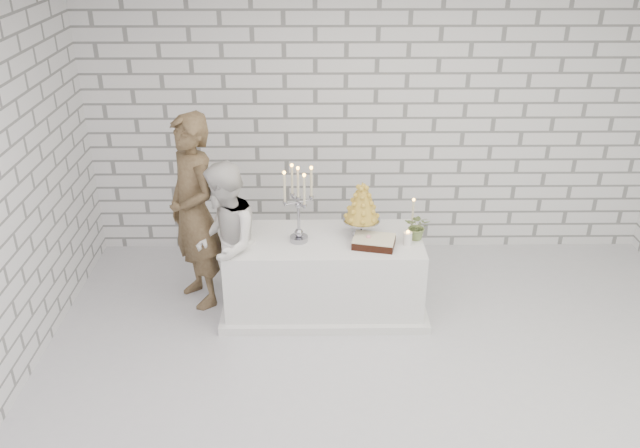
# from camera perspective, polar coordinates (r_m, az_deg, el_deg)

# --- Properties ---
(ground) EXTENTS (6.00, 5.00, 0.01)m
(ground) POSITION_cam_1_polar(r_m,az_deg,el_deg) (5.45, 6.49, -14.39)
(ground) COLOR silver
(ground) RESTS_ON ground
(ceiling) EXTENTS (6.00, 5.00, 0.01)m
(ceiling) POSITION_cam_1_polar(r_m,az_deg,el_deg) (4.17, 8.68, 18.61)
(ceiling) COLOR white
(ceiling) RESTS_ON ground
(wall_back) EXTENTS (6.00, 0.01, 3.00)m
(wall_back) POSITION_cam_1_polar(r_m,az_deg,el_deg) (6.93, 4.79, 9.15)
(wall_back) COLOR white
(wall_back) RESTS_ON ground
(cake_table) EXTENTS (1.80, 0.80, 0.75)m
(cake_table) POSITION_cam_1_polar(r_m,az_deg,el_deg) (6.20, 0.35, -4.35)
(cake_table) COLOR white
(cake_table) RESTS_ON ground
(groom) EXTENTS (0.77, 0.82, 1.88)m
(groom) POSITION_cam_1_polar(r_m,az_deg,el_deg) (6.19, -10.87, 1.02)
(groom) COLOR #4D3A24
(groom) RESTS_ON ground
(bride) EXTENTS (0.61, 0.77, 1.52)m
(bride) POSITION_cam_1_polar(r_m,az_deg,el_deg) (5.96, -8.18, -1.72)
(bride) COLOR white
(bride) RESTS_ON ground
(candelabra) EXTENTS (0.37, 0.37, 0.72)m
(candelabra) POSITION_cam_1_polar(r_m,az_deg,el_deg) (5.82, -1.89, 1.69)
(candelabra) COLOR #94939D
(candelabra) RESTS_ON cake_table
(croquembouche) EXTENTS (0.35, 0.35, 0.54)m
(croquembouche) POSITION_cam_1_polar(r_m,az_deg,el_deg) (5.97, 3.65, 1.30)
(croquembouche) COLOR #AD882A
(croquembouche) RESTS_ON cake_table
(chocolate_cake) EXTENTS (0.41, 0.34, 0.08)m
(chocolate_cake) POSITION_cam_1_polar(r_m,az_deg,el_deg) (5.90, 4.69, -1.54)
(chocolate_cake) COLOR black
(chocolate_cake) RESTS_ON cake_table
(pillar_candle) EXTENTS (0.08, 0.08, 0.12)m
(pillar_candle) POSITION_cam_1_polar(r_m,az_deg,el_deg) (5.94, 7.60, -1.25)
(pillar_candle) COLOR white
(pillar_candle) RESTS_ON cake_table
(extra_taper) EXTENTS (0.07, 0.07, 0.32)m
(extra_taper) POSITION_cam_1_polar(r_m,az_deg,el_deg) (6.13, 8.04, 0.66)
(extra_taper) COLOR beige
(extra_taper) RESTS_ON cake_table
(flowers) EXTENTS (0.28, 0.26, 0.25)m
(flowers) POSITION_cam_1_polar(r_m,az_deg,el_deg) (6.03, 8.48, -0.20)
(flowers) COLOR #4B6435
(flowers) RESTS_ON cake_table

